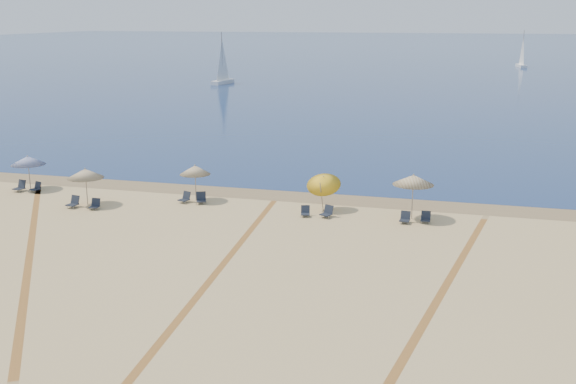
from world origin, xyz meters
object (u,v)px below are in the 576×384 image
at_px(chair_4, 185,198).
at_px(chair_5, 201,198).
at_px(umbrella_1, 85,173).
at_px(umbrella_2, 195,170).
at_px(chair_0, 20,186).
at_px(chair_3, 95,205).
at_px(chair_8, 405,218).
at_px(umbrella_0, 28,160).
at_px(sailboat_0, 522,56).
at_px(umbrella_3, 323,181).
at_px(chair_6, 305,212).
at_px(chair_7, 327,212).
at_px(umbrella_4, 413,180).
at_px(chair_9, 426,218).
at_px(sailboat_2, 223,68).
at_px(chair_2, 74,202).
at_px(chair_1, 36,187).

height_order(chair_4, chair_5, chair_5).
height_order(umbrella_1, umbrella_2, umbrella_2).
relative_size(chair_0, chair_4, 1.02).
height_order(chair_3, chair_8, chair_8).
height_order(umbrella_2, chair_5, umbrella_2).
bearing_deg(umbrella_0, sailboat_0, 72.12).
height_order(umbrella_0, chair_8, umbrella_0).
height_order(umbrella_3, chair_5, umbrella_3).
xyz_separation_m(chair_6, chair_7, (1.24, 0.14, 0.03)).
bearing_deg(umbrella_3, chair_7, -68.27).
distance_m(umbrella_3, umbrella_4, 5.20).
xyz_separation_m(umbrella_0, chair_8, (24.53, -1.35, -1.64)).
height_order(umbrella_3, chair_4, umbrella_3).
bearing_deg(chair_5, chair_0, 157.82).
relative_size(umbrella_1, chair_5, 2.70).
bearing_deg(chair_4, umbrella_4, 20.83).
bearing_deg(umbrella_1, chair_9, 4.15).
height_order(umbrella_3, chair_9, umbrella_3).
height_order(umbrella_0, umbrella_4, umbrella_4).
bearing_deg(umbrella_1, chair_8, 3.30).
height_order(umbrella_1, sailboat_2, sailboat_2).
height_order(chair_2, chair_9, chair_2).
bearing_deg(chair_1, chair_0, -152.63).
height_order(umbrella_4, chair_3, umbrella_4).
distance_m(chair_7, chair_9, 5.48).
bearing_deg(chair_4, chair_9, 18.74).
height_order(umbrella_0, umbrella_2, umbrella_2).
distance_m(umbrella_4, chair_3, 18.56).
height_order(chair_5, chair_7, chair_5).
distance_m(chair_0, chair_5, 12.48).
relative_size(umbrella_4, chair_3, 3.96).
xyz_separation_m(umbrella_3, chair_9, (5.97, -0.90, -1.49)).
distance_m(chair_0, sailboat_0, 127.59).
bearing_deg(umbrella_2, chair_9, -4.39).
xyz_separation_m(chair_5, sailboat_0, (26.79, 121.18, 2.08)).
xyz_separation_m(umbrella_0, sailboat_2, (-11.68, 69.49, 0.62)).
bearing_deg(chair_3, chair_1, 150.15).
xyz_separation_m(chair_2, sailboat_0, (33.82, 123.92, 2.08)).
height_order(chair_5, chair_9, chair_5).
xyz_separation_m(chair_4, chair_7, (9.02, -0.88, 0.01)).
bearing_deg(chair_4, umbrella_0, -161.68).
height_order(chair_0, chair_5, chair_0).
height_order(chair_1, sailboat_2, sailboat_2).
relative_size(umbrella_1, chair_9, 3.67).
relative_size(umbrella_4, chair_9, 4.17).
distance_m(chair_7, chair_8, 4.37).
relative_size(umbrella_3, umbrella_4, 0.96).
relative_size(chair_8, sailboat_2, 0.08).
relative_size(chair_1, chair_2, 0.96).
bearing_deg(chair_6, umbrella_2, 155.17).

